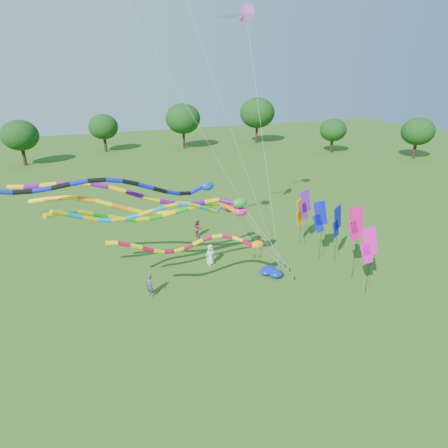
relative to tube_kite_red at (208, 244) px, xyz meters
name	(u,v)px	position (x,y,z in m)	size (l,w,h in m)	color
ground	(279,308)	(3.39, -2.84, -3.65)	(160.00, 160.00, 0.00)	#285115
tree_ring	(302,213)	(5.58, -1.37, 1.61)	(116.97, 118.76, 9.66)	#382314
tube_kite_red	(208,244)	(0.00, 0.00, 0.00)	(11.77, 1.13, 5.51)	black
tube_kite_orange	(171,207)	(-1.47, 2.35, 1.79)	(15.42, 1.96, 7.47)	black
tube_kite_purple	(159,196)	(-2.13, 2.76, 2.48)	(16.50, 4.47, 8.06)	black
tube_kite_blue	(135,187)	(-3.59, 2.32, 3.33)	(16.41, 2.08, 8.67)	black
tube_kite_cyan	(173,210)	(-1.63, 1.35, 1.97)	(13.50, 3.61, 7.50)	black
tube_kite_green	(176,211)	(-1.12, 2.57, 1.42)	(14.60, 3.97, 7.27)	black
delta_kite_high_c	(246,13)	(6.24, 7.95, 13.45)	(3.06, 7.65, 18.20)	black
banner_pole_violet	(305,205)	(9.86, 4.09, -0.15)	(1.16, 0.15, 4.76)	black
banner_pole_orange	(300,213)	(9.65, 4.37, -0.90)	(1.12, 0.48, 4.01)	black
banner_pole_magenta_b	(356,224)	(9.70, -1.68, 0.34)	(1.11, 0.50, 5.27)	black
banner_pole_blue_b	(337,222)	(10.11, 0.54, -0.35)	(1.11, 0.50, 4.57)	black
banner_pole_blue_a	(320,217)	(9.22, 1.39, -0.15)	(1.11, 0.50, 4.77)	black
banner_pole_magenta_a	(369,246)	(9.11, -3.56, -0.29)	(1.10, 0.53, 4.63)	black
blue_nylon_heap	(268,272)	(4.80, 0.91, -3.42)	(1.77, 1.57, 0.53)	#0C20A6
person_a	(210,255)	(1.72, 3.99, -2.85)	(0.78, 0.51, 1.60)	beige
person_b	(150,286)	(-3.36, 1.58, -2.88)	(0.56, 0.37, 1.54)	#42445D
person_c	(198,228)	(2.64, 9.20, -2.87)	(0.76, 0.59, 1.56)	#883145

